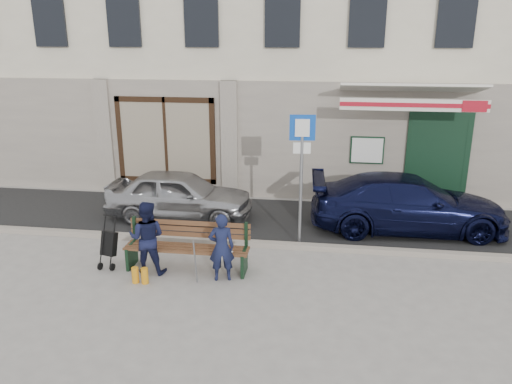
% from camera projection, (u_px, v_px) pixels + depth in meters
% --- Properties ---
extents(ground, '(80.00, 80.00, 0.00)m').
position_uv_depth(ground, '(254.00, 279.00, 9.32)').
color(ground, '#9E9991').
rests_on(ground, ground).
extents(asphalt_lane, '(60.00, 3.20, 0.01)m').
position_uv_depth(asphalt_lane, '(273.00, 220.00, 12.24)').
color(asphalt_lane, '#282828').
rests_on(asphalt_lane, ground).
extents(curb, '(60.00, 0.18, 0.12)m').
position_uv_depth(curb, '(264.00, 244.00, 10.72)').
color(curb, '#9E9384').
rests_on(curb, ground).
extents(building, '(20.00, 8.27, 10.00)m').
position_uv_depth(building, '(293.00, 14.00, 15.80)').
color(building, beige).
rests_on(building, ground).
extents(car_silver, '(3.58, 1.47, 1.22)m').
position_uv_depth(car_silver, '(179.00, 195.00, 12.24)').
color(car_silver, '#A7A8AC').
rests_on(car_silver, ground).
extents(car_navy, '(4.54, 2.03, 1.29)m').
position_uv_depth(car_navy, '(408.00, 203.00, 11.50)').
color(car_navy, black).
rests_on(car_navy, ground).
extents(parking_sign, '(0.52, 0.10, 2.83)m').
position_uv_depth(parking_sign, '(302.00, 159.00, 10.26)').
color(parking_sign, gray).
rests_on(parking_sign, ground).
extents(bench, '(2.40, 1.17, 0.98)m').
position_uv_depth(bench, '(185.00, 247.00, 9.58)').
color(bench, brown).
rests_on(bench, ground).
extents(man, '(0.53, 0.42, 1.30)m').
position_uv_depth(man, '(221.00, 247.00, 9.12)').
color(man, '#151A3A').
rests_on(man, ground).
extents(woman, '(0.73, 0.59, 1.43)m').
position_uv_depth(woman, '(147.00, 238.00, 9.38)').
color(woman, '#121633').
rests_on(woman, ground).
extents(stroller, '(0.35, 0.45, 1.01)m').
position_uv_depth(stroller, '(109.00, 245.00, 9.72)').
color(stroller, black).
rests_on(stroller, ground).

